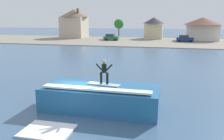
{
  "coord_description": "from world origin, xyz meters",
  "views": [
    {
      "loc": [
        5.75,
        -13.62,
        6.02
      ],
      "look_at": [
        1.48,
        4.17,
        2.0
      ],
      "focal_mm": 37.7,
      "sensor_mm": 36.0,
      "label": 1
    }
  ],
  "objects": [
    {
      "name": "house_with_chimney",
      "position": [
        -23.42,
        56.82,
        4.79
      ],
      "size": [
        8.88,
        8.88,
        9.04
      ],
      "color": "beige",
      "rests_on": "ground_plane"
    },
    {
      "name": "wave_crest",
      "position": [
        1.48,
        0.84,
        0.83
      ],
      "size": [
        7.77,
        3.26,
        1.77
      ],
      "color": "#256596",
      "rests_on": "ground_plane"
    },
    {
      "name": "house_small_cottage",
      "position": [
        1.23,
        58.47,
        3.51
      ],
      "size": [
        6.42,
        6.42,
        6.34
      ],
      "color": "beige",
      "rests_on": "ground_plane"
    },
    {
      "name": "car_near_shore",
      "position": [
        -9.73,
        49.81,
        0.95
      ],
      "size": [
        4.08,
        2.26,
        1.86
      ],
      "color": "#23663D",
      "rests_on": "ground_plane"
    },
    {
      "name": "surfboard",
      "position": [
        1.75,
        0.7,
        1.8
      ],
      "size": [
        2.23,
        0.82,
        0.06
      ],
      "color": "white",
      "rests_on": "wave_crest"
    },
    {
      "name": "house_gabled_white",
      "position": [
        14.69,
        56.45,
        3.79
      ],
      "size": [
        10.51,
        10.51,
        6.33
      ],
      "color": "silver",
      "rests_on": "ground_plane"
    },
    {
      "name": "shoreline_bank",
      "position": [
        0.0,
        48.95,
        0.06
      ],
      "size": [
        120.0,
        25.44,
        0.12
      ],
      "color": "gray",
      "rests_on": "ground_plane"
    },
    {
      "name": "ground_plane",
      "position": [
        0.0,
        0.0,
        0.0
      ],
      "size": [
        260.0,
        260.0,
        0.0
      ],
      "primitive_type": "plane",
      "color": "#3C5978"
    },
    {
      "name": "surfer",
      "position": [
        1.79,
        0.68,
        2.72
      ],
      "size": [
        1.15,
        0.32,
        1.6
      ],
      "color": "black",
      "rests_on": "surfboard"
    },
    {
      "name": "tree_tall_bare",
      "position": [
        -9.24,
        57.78,
        4.37
      ],
      "size": [
        2.92,
        2.92,
        5.87
      ],
      "color": "brown",
      "rests_on": "ground_plane"
    },
    {
      "name": "whitewater_patch",
      "position": [
        -0.41,
        -3.0,
        0.05
      ],
      "size": [
        2.7,
        2.04,
        0.1
      ],
      "color": "white",
      "rests_on": "ground_plane"
    },
    {
      "name": "car_far_shore",
      "position": [
        9.78,
        50.05,
        0.95
      ],
      "size": [
        4.26,
        2.03,
        1.86
      ],
      "color": "navy",
      "rests_on": "ground_plane"
    }
  ]
}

